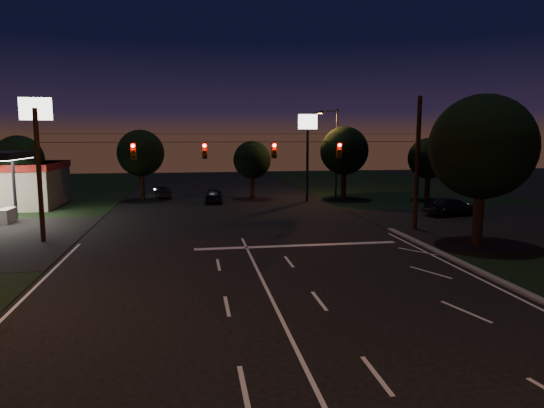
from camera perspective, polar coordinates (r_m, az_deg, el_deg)
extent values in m
plane|color=black|center=(17.17, 1.35, -13.84)|extent=(140.00, 140.00, 0.00)
cube|color=black|center=(39.63, 26.27, -2.07)|extent=(20.00, 16.00, 0.02)
cube|color=silver|center=(28.53, 3.00, -4.90)|extent=(12.00, 0.50, 0.01)
cylinder|color=black|center=(34.71, 16.42, -2.90)|extent=(0.30, 0.30, 9.00)
cylinder|color=black|center=(32.59, -25.28, -4.05)|extent=(0.28, 0.28, 8.00)
cylinder|color=black|center=(30.80, -3.83, 7.30)|extent=(24.00, 0.03, 0.03)
cylinder|color=black|center=(30.80, -3.84, 8.23)|extent=(24.00, 0.02, 0.02)
cube|color=#3F3307|center=(30.87, -15.99, 5.99)|extent=(0.32, 0.26, 1.00)
sphere|color=#FF0705|center=(30.70, -16.05, 6.59)|extent=(0.22, 0.22, 0.22)
sphere|color=black|center=(30.71, -16.02, 5.98)|extent=(0.20, 0.20, 0.20)
sphere|color=black|center=(30.72, -16.00, 5.36)|extent=(0.20, 0.20, 0.20)
cube|color=#3F3307|center=(30.68, -7.94, 6.21)|extent=(0.32, 0.26, 1.00)
sphere|color=#FF0705|center=(30.51, -7.95, 6.82)|extent=(0.22, 0.22, 0.22)
sphere|color=black|center=(30.52, -7.93, 6.20)|extent=(0.20, 0.20, 0.20)
sphere|color=black|center=(30.53, -7.92, 5.58)|extent=(0.20, 0.20, 0.20)
cube|color=#3F3307|center=(31.10, 0.24, 6.31)|extent=(0.32, 0.26, 1.00)
sphere|color=#FF0705|center=(30.94, 0.29, 6.91)|extent=(0.22, 0.22, 0.22)
sphere|color=black|center=(30.94, 0.29, 6.30)|extent=(0.20, 0.20, 0.20)
sphere|color=black|center=(30.96, 0.29, 5.69)|extent=(0.20, 0.20, 0.20)
cube|color=#3F3307|center=(32.10, 7.87, 6.29)|extent=(0.32, 0.26, 1.00)
sphere|color=#FF0705|center=(31.94, 7.97, 6.87)|extent=(0.22, 0.22, 0.22)
sphere|color=black|center=(31.95, 7.96, 6.28)|extent=(0.20, 0.20, 0.20)
sphere|color=black|center=(31.96, 7.95, 5.69)|extent=(0.20, 0.20, 0.20)
cube|color=gray|center=(40.44, -28.78, -1.26)|extent=(0.80, 2.00, 1.10)
cylinder|color=black|center=(42.09, -28.05, 1.66)|extent=(0.24, 0.24, 4.80)
cylinder|color=black|center=(39.32, -25.65, 3.41)|extent=(0.24, 0.24, 7.50)
cube|color=white|center=(39.28, -26.06, 10.03)|extent=(2.20, 0.30, 1.60)
cylinder|color=black|center=(47.04, 4.18, 4.51)|extent=(0.24, 0.24, 7.00)
cube|color=white|center=(46.97, 4.23, 9.63)|extent=(1.80, 0.30, 1.40)
cylinder|color=black|center=(49.84, 7.58, 5.81)|extent=(0.20, 0.20, 9.00)
cylinder|color=black|center=(49.61, 6.67, 10.79)|extent=(1.80, 0.12, 0.12)
cube|color=black|center=(49.36, 5.64, 10.70)|extent=(0.60, 0.35, 0.22)
cube|color=orange|center=(49.36, 5.64, 10.56)|extent=(0.45, 0.25, 0.04)
cylinder|color=black|center=(30.80, 23.11, -0.80)|extent=(0.60, 0.60, 4.00)
sphere|color=black|center=(30.49, 23.50, 6.19)|extent=(6.00, 6.00, 6.00)
sphere|color=black|center=(31.20, 23.97, 5.86)|extent=(4.50, 4.50, 4.50)
sphere|color=black|center=(30.43, 22.23, 6.01)|extent=(4.20, 4.20, 4.20)
cylinder|color=black|center=(48.31, -27.42, 1.34)|extent=(0.49, 0.49, 3.00)
sphere|color=black|center=(48.11, -27.63, 4.67)|extent=(4.20, 4.20, 4.20)
sphere|color=black|center=(48.28, -27.03, 4.57)|extent=(3.15, 3.15, 3.15)
sphere|color=black|center=(48.44, -28.02, 4.55)|extent=(2.94, 2.94, 2.94)
cylinder|color=black|center=(50.14, -15.07, 2.32)|extent=(0.52, 0.52, 3.25)
sphere|color=black|center=(49.94, -15.20, 5.81)|extent=(4.60, 4.60, 4.60)
sphere|color=black|center=(50.24, -14.63, 5.69)|extent=(3.45, 3.45, 3.45)
sphere|color=black|center=(50.22, -15.69, 5.69)|extent=(3.22, 3.22, 3.22)
cylinder|color=black|center=(49.28, -2.33, 2.21)|extent=(0.47, 0.47, 2.75)
sphere|color=black|center=(49.08, -2.35, 5.21)|extent=(3.80, 3.80, 3.80)
sphere|color=black|center=(49.42, -1.95, 5.10)|extent=(2.85, 2.85, 2.85)
sphere|color=black|center=(49.23, -2.82, 5.12)|extent=(2.66, 2.66, 2.66)
cylinder|color=black|center=(49.22, 8.42, 2.50)|extent=(0.53, 0.53, 3.40)
sphere|color=black|center=(49.02, 8.50, 6.22)|extent=(4.80, 4.80, 4.80)
sphere|color=black|center=(49.52, 8.90, 6.06)|extent=(3.60, 3.60, 3.60)
sphere|color=black|center=(49.11, 7.87, 6.11)|extent=(3.36, 3.36, 3.36)
cylinder|color=black|center=(50.46, 17.80, 2.05)|extent=(0.48, 0.48, 2.90)
sphere|color=black|center=(50.27, 17.94, 5.14)|extent=(4.00, 4.00, 4.00)
sphere|color=black|center=(50.72, 18.18, 5.02)|extent=(3.00, 3.00, 3.00)
sphere|color=black|center=(50.27, 17.42, 5.06)|extent=(2.80, 2.80, 2.80)
imported|color=black|center=(46.95, -6.91, 1.05)|extent=(1.90, 4.27, 1.43)
imported|color=black|center=(51.34, -12.70, 1.39)|extent=(1.95, 3.87, 1.22)
imported|color=black|center=(41.55, 20.47, -0.31)|extent=(5.20, 2.87, 1.43)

